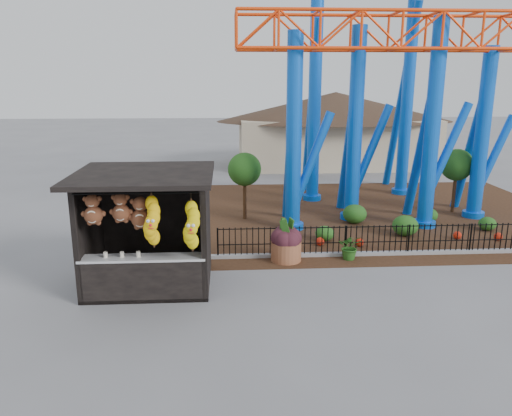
{
  "coord_description": "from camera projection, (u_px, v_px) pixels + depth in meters",
  "views": [
    {
      "loc": [
        -0.89,
        -11.62,
        5.42
      ],
      "look_at": [
        -0.11,
        1.5,
        2.0
      ],
      "focal_mm": 35.0,
      "sensor_mm": 36.0,
      "label": 1
    }
  ],
  "objects": [
    {
      "name": "terracotta_planter",
      "position": [
        286.0,
        251.0,
        15.22
      ],
      "size": [
        1.05,
        1.05,
        0.61
      ],
      "primitive_type": "cylinder",
      "rotation": [
        0.0,
        0.0,
        -0.15
      ],
      "color": "brown",
      "rests_on": "ground"
    },
    {
      "name": "mulch_bed",
      "position": [
        346.0,
        214.0,
        20.6
      ],
      "size": [
        18.0,
        12.0,
        0.02
      ],
      "primitive_type": "cube",
      "color": "#331E11",
      "rests_on": "ground"
    },
    {
      "name": "pavilion",
      "position": [
        335.0,
        117.0,
        31.53
      ],
      "size": [
        15.0,
        15.0,
        4.8
      ],
      "color": "#BFAD8C",
      "rests_on": "ground"
    },
    {
      "name": "landscaping",
      "position": [
        392.0,
        222.0,
        18.27
      ],
      "size": [
        6.88,
        3.34,
        0.73
      ],
      "color": "#1F4C16",
      "rests_on": "mulch_bed"
    },
    {
      "name": "ground",
      "position": [
        264.0,
        299.0,
        12.64
      ],
      "size": [
        120.0,
        120.0,
        0.0
      ],
      "primitive_type": "plane",
      "color": "slate",
      "rests_on": "ground"
    },
    {
      "name": "roller_coaster",
      "position": [
        381.0,
        51.0,
        19.26
      ],
      "size": [
        11.0,
        6.37,
        10.82
      ],
      "color": "blue",
      "rests_on": "ground"
    },
    {
      "name": "picket_fence",
      "position": [
        412.0,
        240.0,
        15.69
      ],
      "size": [
        12.2,
        0.06,
        1.0
      ],
      "primitive_type": null,
      "color": "black",
      "rests_on": "ground"
    },
    {
      "name": "prize_booth",
      "position": [
        147.0,
        233.0,
        12.95
      ],
      "size": [
        3.5,
        3.4,
        3.12
      ],
      "color": "black",
      "rests_on": "ground"
    },
    {
      "name": "planter_foliage",
      "position": [
        286.0,
        232.0,
        15.06
      ],
      "size": [
        0.7,
        0.7,
        0.64
      ],
      "primitive_type": "ellipsoid",
      "color": "#35151D",
      "rests_on": "terracotta_planter"
    },
    {
      "name": "curb",
      "position": [
        383.0,
        253.0,
        15.75
      ],
      "size": [
        18.0,
        0.18,
        0.12
      ],
      "primitive_type": "cube",
      "color": "gray",
      "rests_on": "ground"
    },
    {
      "name": "potted_plant",
      "position": [
        350.0,
        247.0,
        15.31
      ],
      "size": [
        0.86,
        0.79,
        0.81
      ],
      "primitive_type": "imported",
      "rotation": [
        0.0,
        0.0,
        -0.23
      ],
      "color": "#2D5619",
      "rests_on": "ground"
    }
  ]
}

